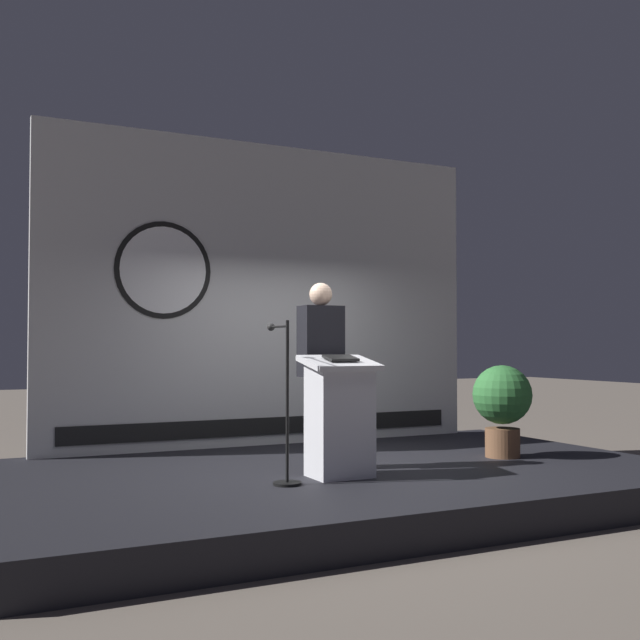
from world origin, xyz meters
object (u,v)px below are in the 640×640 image
(podium, at_px, (340,417))
(microphone_stand, at_px, (285,427))
(potted_plant, at_px, (502,401))
(speaker_person, at_px, (321,373))

(podium, bearing_deg, microphone_stand, -170.25)
(potted_plant, bearing_deg, podium, -171.77)
(speaker_person, bearing_deg, potted_plant, -5.10)
(speaker_person, relative_size, microphone_stand, 1.28)
(microphone_stand, bearing_deg, potted_plant, 8.56)
(speaker_person, relative_size, potted_plant, 1.84)
(speaker_person, xyz_separation_m, potted_plant, (2.03, -0.18, -0.33))
(potted_plant, bearing_deg, speaker_person, 174.90)
(speaker_person, bearing_deg, microphone_stand, -136.99)
(podium, distance_m, potted_plant, 2.09)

